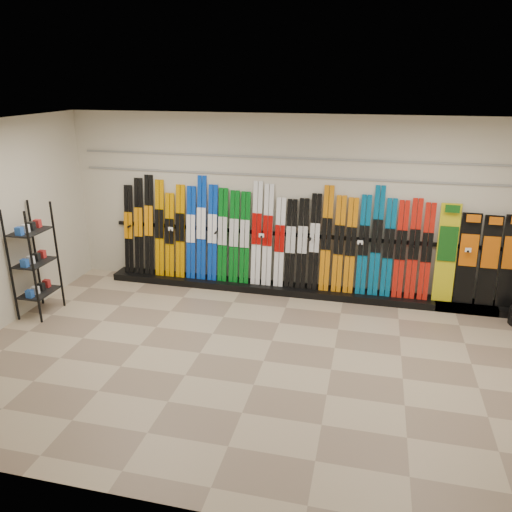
# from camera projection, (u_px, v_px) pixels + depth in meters

# --- Properties ---
(floor) EXTENTS (8.00, 8.00, 0.00)m
(floor) POSITION_uv_depth(u_px,v_px,m) (264.00, 361.00, 6.59)
(floor) COLOR #856F5C
(floor) RESTS_ON ground
(back_wall) EXTENTS (8.00, 0.00, 8.00)m
(back_wall) POSITION_uv_depth(u_px,v_px,m) (296.00, 206.00, 8.38)
(back_wall) COLOR beige
(back_wall) RESTS_ON floor
(ceiling) EXTENTS (8.00, 8.00, 0.00)m
(ceiling) POSITION_uv_depth(u_px,v_px,m) (265.00, 128.00, 5.58)
(ceiling) COLOR silver
(ceiling) RESTS_ON back_wall
(ski_rack_base) EXTENTS (8.00, 0.40, 0.12)m
(ski_rack_base) POSITION_uv_depth(u_px,v_px,m) (305.00, 291.00, 8.61)
(ski_rack_base) COLOR black
(ski_rack_base) RESTS_ON floor
(skis) EXTENTS (5.37, 0.28, 1.83)m
(skis) POSITION_uv_depth(u_px,v_px,m) (267.00, 238.00, 8.53)
(skis) COLOR black
(skis) RESTS_ON ski_rack_base
(snowboards) EXTENTS (1.27, 0.24, 1.57)m
(snowboards) POSITION_uv_depth(u_px,v_px,m) (478.00, 258.00, 7.82)
(snowboards) COLOR gold
(snowboards) RESTS_ON ski_rack_base
(accessory_rack) EXTENTS (0.40, 0.60, 1.75)m
(accessory_rack) POSITION_uv_depth(u_px,v_px,m) (34.00, 261.00, 7.66)
(accessory_rack) COLOR black
(accessory_rack) RESTS_ON floor
(slatwall_rail_0) EXTENTS (7.60, 0.02, 0.03)m
(slatwall_rail_0) POSITION_uv_depth(u_px,v_px,m) (297.00, 177.00, 8.19)
(slatwall_rail_0) COLOR gray
(slatwall_rail_0) RESTS_ON back_wall
(slatwall_rail_1) EXTENTS (7.60, 0.02, 0.03)m
(slatwall_rail_1) POSITION_uv_depth(u_px,v_px,m) (297.00, 158.00, 8.09)
(slatwall_rail_1) COLOR gray
(slatwall_rail_1) RESTS_ON back_wall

